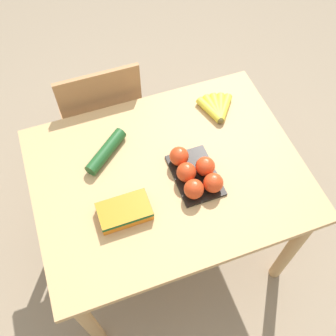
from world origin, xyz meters
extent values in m
plane|color=gray|center=(0.00, 0.00, 0.00)|extent=(12.00, 12.00, 0.00)
cube|color=tan|center=(0.00, 0.00, 0.74)|extent=(1.10, 0.84, 0.03)
cylinder|color=tan|center=(-0.49, -0.36, 0.36)|extent=(0.06, 0.06, 0.73)
cylinder|color=tan|center=(0.49, -0.36, 0.36)|extent=(0.06, 0.06, 0.73)
cylinder|color=tan|center=(-0.49, 0.36, 0.36)|extent=(0.06, 0.06, 0.73)
cylinder|color=tan|center=(0.49, 0.36, 0.36)|extent=(0.06, 0.06, 0.73)
cube|color=#A87547|center=(-0.16, 0.67, 0.47)|extent=(0.42, 0.40, 0.03)
cube|color=#A87547|center=(-0.16, 0.48, 0.69)|extent=(0.39, 0.02, 0.43)
cylinder|color=#A87547|center=(0.02, 0.84, 0.23)|extent=(0.04, 0.04, 0.45)
cylinder|color=#A87547|center=(-0.34, 0.84, 0.23)|extent=(0.04, 0.04, 0.45)
cylinder|color=#A87547|center=(0.02, 0.50, 0.23)|extent=(0.04, 0.04, 0.45)
cylinder|color=#A87547|center=(-0.34, 0.50, 0.23)|extent=(0.04, 0.04, 0.45)
sphere|color=brown|center=(0.30, 0.16, 0.78)|extent=(0.03, 0.03, 0.03)
cylinder|color=yellow|center=(0.35, 0.22, 0.78)|extent=(0.12, 0.14, 0.04)
cylinder|color=yellow|center=(0.33, 0.23, 0.78)|extent=(0.09, 0.15, 0.04)
cylinder|color=yellow|center=(0.32, 0.24, 0.78)|extent=(0.06, 0.15, 0.04)
cylinder|color=yellow|center=(0.30, 0.24, 0.78)|extent=(0.04, 0.15, 0.04)
cylinder|color=yellow|center=(0.28, 0.23, 0.78)|extent=(0.08, 0.15, 0.04)
cube|color=black|center=(0.10, -0.05, 0.76)|extent=(0.17, 0.25, 0.01)
sphere|color=red|center=(0.06, -0.13, 0.81)|extent=(0.08, 0.08, 0.08)
sphere|color=red|center=(0.14, -0.13, 0.81)|extent=(0.08, 0.08, 0.08)
sphere|color=red|center=(0.06, -0.05, 0.81)|extent=(0.08, 0.08, 0.08)
sphere|color=red|center=(0.14, -0.05, 0.81)|extent=(0.08, 0.08, 0.08)
sphere|color=red|center=(0.06, 0.03, 0.81)|extent=(0.08, 0.08, 0.08)
cube|color=orange|center=(-0.22, -0.12, 0.78)|extent=(0.20, 0.12, 0.05)
cube|color=#145123|center=(-0.22, -0.12, 0.80)|extent=(0.20, 0.12, 0.02)
cylinder|color=#1E5123|center=(-0.21, 0.17, 0.78)|extent=(0.21, 0.19, 0.05)
camera|label=1|loc=(-0.29, -0.80, 2.12)|focal=42.00mm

